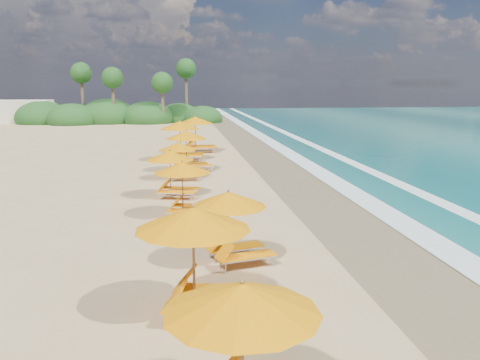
# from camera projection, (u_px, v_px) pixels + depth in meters

# --- Properties ---
(ground) EXTENTS (160.00, 160.00, 0.00)m
(ground) POSITION_uv_depth(u_px,v_px,m) (240.00, 210.00, 19.63)
(ground) COLOR tan
(ground) RESTS_ON ground
(wet_sand) EXTENTS (4.00, 160.00, 0.01)m
(wet_sand) POSITION_uv_depth(u_px,v_px,m) (338.00, 206.00, 20.13)
(wet_sand) COLOR olive
(wet_sand) RESTS_ON ground
(surf_foam) EXTENTS (4.00, 160.00, 0.01)m
(surf_foam) POSITION_uv_depth(u_px,v_px,m) (401.00, 204.00, 20.47)
(surf_foam) COLOR white
(surf_foam) RESTS_ON ground
(station_1) EXTENTS (2.81, 2.71, 2.29)m
(station_1) POSITION_uv_depth(u_px,v_px,m) (254.00, 347.00, 6.97)
(station_1) COLOR olive
(station_1) RESTS_ON ground
(station_2) EXTENTS (3.06, 2.96, 2.48)m
(station_2) POSITION_uv_depth(u_px,v_px,m) (203.00, 255.00, 10.40)
(station_2) COLOR olive
(station_2) RESTS_ON ground
(station_3) EXTENTS (2.64, 2.56, 2.12)m
(station_3) POSITION_uv_depth(u_px,v_px,m) (234.00, 222.00, 13.53)
(station_3) COLOR olive
(station_3) RESTS_ON ground
(station_4) EXTENTS (2.65, 2.56, 2.15)m
(station_4) POSITION_uv_depth(u_px,v_px,m) (187.00, 185.00, 18.35)
(station_4) COLOR olive
(station_4) RESTS_ON ground
(station_5) EXTENTS (2.63, 2.55, 2.12)m
(station_5) POSITION_uv_depth(u_px,v_px,m) (174.00, 171.00, 21.55)
(station_5) COLOR olive
(station_5) RESTS_ON ground
(station_6) EXTENTS (2.20, 2.04, 2.00)m
(station_6) POSITION_uv_depth(u_px,v_px,m) (181.00, 158.00, 25.53)
(station_6) COLOR olive
(station_6) RESTS_ON ground
(station_7) EXTENTS (2.96, 2.86, 2.39)m
(station_7) POSITION_uv_depth(u_px,v_px,m) (190.00, 148.00, 27.93)
(station_7) COLOR olive
(station_7) RESTS_ON ground
(station_8) EXTENTS (3.08, 2.92, 2.62)m
(station_8) POSITION_uv_depth(u_px,v_px,m) (183.00, 138.00, 31.79)
(station_8) COLOR olive
(station_8) RESTS_ON ground
(station_9) EXTENTS (2.99, 2.80, 2.66)m
(station_9) POSITION_uv_depth(u_px,v_px,m) (198.00, 132.00, 35.70)
(station_9) COLOR olive
(station_9) RESTS_ON ground
(treeline) EXTENTS (25.80, 8.80, 9.74)m
(treeline) POSITION_uv_depth(u_px,v_px,m) (116.00, 115.00, 62.50)
(treeline) COLOR #163D14
(treeline) RESTS_ON ground
(beach_building) EXTENTS (7.00, 5.00, 2.80)m
(beach_building) POSITION_uv_depth(u_px,v_px,m) (22.00, 111.00, 63.33)
(beach_building) COLOR beige
(beach_building) RESTS_ON ground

